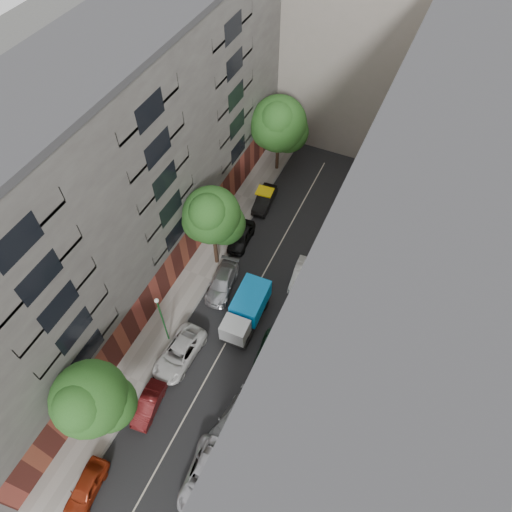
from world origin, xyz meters
The scene contains 23 objects.
ground centered at (0.00, 0.00, 0.00)m, with size 120.00×120.00×0.00m, color #4C4C49.
road_surface centered at (0.00, 0.00, 0.01)m, with size 8.00×44.00×0.02m, color black.
sidewalk_left centered at (-5.50, 0.00, 0.07)m, with size 3.00×44.00×0.15m, color gray.
sidewalk_right centered at (5.50, 0.00, 0.07)m, with size 3.00×44.00×0.15m, color gray.
building_left centered at (-11.00, 0.00, 10.00)m, with size 8.00×44.00×20.00m, color #494745.
building_right centered at (11.00, 0.00, 10.00)m, with size 8.00×44.00×20.00m, color #B7AA8E.
building_endcap centered at (0.00, 28.00, 9.00)m, with size 18.00×12.00×18.00m, color gray.
tarp_truck centered at (0.60, -2.28, 1.48)m, with size 2.51×5.88×2.69m.
car_left_0 centered at (-3.52, -19.00, 0.69)m, with size 1.63×4.05×1.38m, color maroon.
car_left_1 centered at (-2.80, -12.37, 0.64)m, with size 1.35×3.87×1.27m, color #4B0F10.
car_left_2 centered at (-2.80, -7.80, 0.75)m, with size 2.49×5.40×1.50m, color silver.
car_left_3 centered at (-2.80, -0.20, 0.73)m, with size 2.04×5.02×1.46m, color #B1B2B6.
car_left_4 centered at (-3.60, 5.40, 0.72)m, with size 1.71×4.25×1.45m, color black.
car_left_5 centered at (-3.60, 11.00, 0.72)m, with size 1.52×4.35×1.43m, color black.
car_right_0 centered at (3.42, -15.00, 0.75)m, with size 2.47×5.37×1.49m, color #B0AFB4.
car_right_1 centered at (3.60, -10.80, 0.73)m, with size 2.04×5.03×1.46m, color slate.
car_right_2 centered at (3.60, -4.60, 0.66)m, with size 1.57×3.89×1.33m, color black.
car_right_3 centered at (3.36, 3.59, 0.68)m, with size 1.43×4.11×1.36m, color silver.
tree_near centered at (-4.50, -14.88, 5.60)m, with size 5.30×5.03×8.26m.
tree_mid centered at (-4.50, 2.00, 6.40)m, with size 5.25×4.97×9.21m.
tree_far centered at (-4.50, 16.54, 5.87)m, with size 5.99×5.82×8.83m.
lamp_post centered at (-4.50, -6.80, 3.95)m, with size 0.36×0.36×6.13m.
pedestrian centered at (5.76, 6.01, 1.05)m, with size 0.65×0.43×1.79m, color black.
Camera 1 is at (9.62, -20.05, 34.64)m, focal length 32.00 mm.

